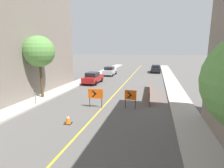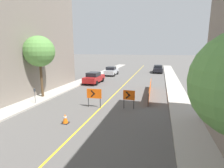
{
  "view_description": "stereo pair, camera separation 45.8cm",
  "coord_description": "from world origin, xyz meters",
  "px_view_note": "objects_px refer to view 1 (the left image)",
  "views": [
    {
      "loc": [
        4.14,
        5.83,
        4.83
      ],
      "look_at": [
        -0.44,
        24.17,
        1.0
      ],
      "focal_mm": 28.0,
      "sensor_mm": 36.0,
      "label": 1
    },
    {
      "loc": [
        4.58,
        5.95,
        4.83
      ],
      "look_at": [
        -0.44,
        24.17,
        1.0
      ],
      "focal_mm": 28.0,
      "sensor_mm": 36.0,
      "label": 2
    }
  ],
  "objects_px": {
    "arrow_barricade_primary": "(96,94)",
    "street_tree_left_near": "(39,52)",
    "traffic_cone_third": "(68,119)",
    "parking_meter_near_curb": "(35,93)",
    "parked_car_curb_mid": "(110,71)",
    "parked_car_curb_far": "(156,69)",
    "parked_car_curb_near": "(93,78)",
    "arrow_barricade_secondary": "(130,96)"
  },
  "relations": [
    {
      "from": "parked_car_curb_near",
      "to": "parked_car_curb_mid",
      "type": "height_order",
      "value": "same"
    },
    {
      "from": "arrow_barricade_primary",
      "to": "street_tree_left_near",
      "type": "bearing_deg",
      "value": 162.83
    },
    {
      "from": "arrow_barricade_primary",
      "to": "parked_car_curb_mid",
      "type": "height_order",
      "value": "parked_car_curb_mid"
    },
    {
      "from": "arrow_barricade_secondary",
      "to": "parking_meter_near_curb",
      "type": "distance_m",
      "value": 8.19
    },
    {
      "from": "parked_car_curb_far",
      "to": "street_tree_left_near",
      "type": "distance_m",
      "value": 25.12
    },
    {
      "from": "arrow_barricade_secondary",
      "to": "parked_car_curb_near",
      "type": "bearing_deg",
      "value": 127.64
    },
    {
      "from": "parked_car_curb_mid",
      "to": "arrow_barricade_secondary",
      "type": "bearing_deg",
      "value": -71.51
    },
    {
      "from": "parked_car_curb_far",
      "to": "street_tree_left_near",
      "type": "relative_size",
      "value": 0.74
    },
    {
      "from": "parked_car_curb_near",
      "to": "traffic_cone_third",
      "type": "bearing_deg",
      "value": -76.43
    },
    {
      "from": "street_tree_left_near",
      "to": "parked_car_curb_near",
      "type": "bearing_deg",
      "value": 75.23
    },
    {
      "from": "arrow_barricade_secondary",
      "to": "arrow_barricade_primary",
      "type": "bearing_deg",
      "value": -169.07
    },
    {
      "from": "traffic_cone_third",
      "to": "parked_car_curb_far",
      "type": "xyz_separation_m",
      "value": [
        5.44,
        27.23,
        0.47
      ]
    },
    {
      "from": "traffic_cone_third",
      "to": "parked_car_curb_far",
      "type": "height_order",
      "value": "parked_car_curb_far"
    },
    {
      "from": "parked_car_curb_near",
      "to": "street_tree_left_near",
      "type": "bearing_deg",
      "value": -104.43
    },
    {
      "from": "arrow_barricade_secondary",
      "to": "parked_car_curb_mid",
      "type": "height_order",
      "value": "parked_car_curb_mid"
    },
    {
      "from": "traffic_cone_third",
      "to": "parked_car_curb_mid",
      "type": "distance_m",
      "value": 21.47
    },
    {
      "from": "arrow_barricade_primary",
      "to": "arrow_barricade_secondary",
      "type": "relative_size",
      "value": 1.03
    },
    {
      "from": "traffic_cone_third",
      "to": "parking_meter_near_curb",
      "type": "distance_m",
      "value": 5.44
    },
    {
      "from": "arrow_barricade_secondary",
      "to": "parked_car_curb_far",
      "type": "relative_size",
      "value": 0.35
    },
    {
      "from": "arrow_barricade_primary",
      "to": "parked_car_curb_near",
      "type": "bearing_deg",
      "value": 106.87
    },
    {
      "from": "traffic_cone_third",
      "to": "parked_car_curb_far",
      "type": "relative_size",
      "value": 0.15
    },
    {
      "from": "parked_car_curb_mid",
      "to": "parked_car_curb_far",
      "type": "xyz_separation_m",
      "value": [
        8.23,
        5.95,
        0.0
      ]
    },
    {
      "from": "parked_car_curb_near",
      "to": "parking_meter_near_curb",
      "type": "relative_size",
      "value": 3.29
    },
    {
      "from": "parked_car_curb_near",
      "to": "parked_car_curb_far",
      "type": "xyz_separation_m",
      "value": [
        8.55,
        13.98,
        0.0
      ]
    },
    {
      "from": "traffic_cone_third",
      "to": "parked_car_curb_mid",
      "type": "relative_size",
      "value": 0.15
    },
    {
      "from": "parked_car_curb_mid",
      "to": "arrow_barricade_primary",
      "type": "bearing_deg",
      "value": -80.45
    },
    {
      "from": "traffic_cone_third",
      "to": "parked_car_curb_near",
      "type": "xyz_separation_m",
      "value": [
        -3.11,
        13.25,
        0.47
      ]
    },
    {
      "from": "traffic_cone_third",
      "to": "parking_meter_near_curb",
      "type": "bearing_deg",
      "value": 148.31
    },
    {
      "from": "street_tree_left_near",
      "to": "parking_meter_near_curb",
      "type": "bearing_deg",
      "value": -69.74
    },
    {
      "from": "traffic_cone_third",
      "to": "parked_car_curb_far",
      "type": "bearing_deg",
      "value": 78.71
    },
    {
      "from": "parked_car_curb_near",
      "to": "parking_meter_near_curb",
      "type": "xyz_separation_m",
      "value": [
        -1.47,
        -10.42,
        0.27
      ]
    },
    {
      "from": "arrow_barricade_primary",
      "to": "street_tree_left_near",
      "type": "relative_size",
      "value": 0.27
    },
    {
      "from": "arrow_barricade_primary",
      "to": "parked_car_curb_far",
      "type": "xyz_separation_m",
      "value": [
        4.74,
        23.74,
        -0.33
      ]
    },
    {
      "from": "parking_meter_near_curb",
      "to": "arrow_barricade_primary",
      "type": "bearing_deg",
      "value": 7.16
    },
    {
      "from": "parked_car_curb_far",
      "to": "parked_car_curb_near",
      "type": "bearing_deg",
      "value": -123.72
    },
    {
      "from": "arrow_barricade_secondary",
      "to": "parked_car_curb_near",
      "type": "xyz_separation_m",
      "value": [
        -6.65,
        9.32,
        -0.27
      ]
    },
    {
      "from": "arrow_barricade_secondary",
      "to": "parked_car_curb_near",
      "type": "distance_m",
      "value": 11.45
    },
    {
      "from": "parked_car_curb_mid",
      "to": "parked_car_curb_near",
      "type": "bearing_deg",
      "value": -93.82
    },
    {
      "from": "parked_car_curb_near",
      "to": "parked_car_curb_mid",
      "type": "bearing_deg",
      "value": 88.07
    },
    {
      "from": "arrow_barricade_primary",
      "to": "parked_car_curb_far",
      "type": "distance_m",
      "value": 24.21
    },
    {
      "from": "traffic_cone_third",
      "to": "arrow_barricade_primary",
      "type": "xyz_separation_m",
      "value": [
        0.7,
        3.49,
        0.8
      ]
    },
    {
      "from": "arrow_barricade_secondary",
      "to": "street_tree_left_near",
      "type": "bearing_deg",
      "value": 176.21
    }
  ]
}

